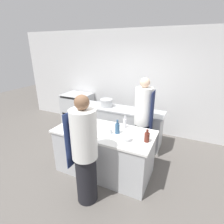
% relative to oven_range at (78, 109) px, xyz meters
% --- Properties ---
extents(ground_plane, '(16.00, 16.00, 0.00)m').
position_rel_oven_range_xyz_m(ground_plane, '(1.85, -1.72, -0.48)').
color(ground_plane, '#605B56').
extents(wall_back, '(8.00, 0.06, 2.80)m').
position_rel_oven_range_xyz_m(wall_back, '(1.85, 0.41, 0.92)').
color(wall_back, silver).
rests_on(wall_back, ground_plane).
extents(prep_counter, '(1.85, 0.87, 0.89)m').
position_rel_oven_range_xyz_m(prep_counter, '(1.85, -1.72, -0.04)').
color(prep_counter, '#B7BABC').
rests_on(prep_counter, ground_plane).
extents(pass_counter, '(2.24, 0.57, 0.89)m').
position_rel_oven_range_xyz_m(pass_counter, '(1.62, -0.46, -0.04)').
color(pass_counter, '#B7BABC').
rests_on(pass_counter, ground_plane).
extents(oven_range, '(0.83, 0.72, 0.97)m').
position_rel_oven_range_xyz_m(oven_range, '(0.00, 0.00, 0.00)').
color(oven_range, '#B7BABC').
rests_on(oven_range, ground_plane).
extents(chef_at_prep_near, '(0.40, 0.38, 1.76)m').
position_rel_oven_range_xyz_m(chef_at_prep_near, '(1.91, -2.46, 0.40)').
color(chef_at_prep_near, black).
rests_on(chef_at_prep_near, ground_plane).
extents(chef_at_stove, '(0.38, 0.36, 1.79)m').
position_rel_oven_range_xyz_m(chef_at_stove, '(2.36, -0.95, 0.42)').
color(chef_at_stove, black).
rests_on(chef_at_stove, ground_plane).
extents(bottle_olive_oil, '(0.07, 0.07, 0.24)m').
position_rel_oven_range_xyz_m(bottle_olive_oil, '(2.14, -1.43, 0.50)').
color(bottle_olive_oil, silver).
rests_on(bottle_olive_oil, prep_counter).
extents(bottle_vinegar, '(0.08, 0.08, 0.26)m').
position_rel_oven_range_xyz_m(bottle_vinegar, '(2.11, -1.71, 0.51)').
color(bottle_vinegar, '#2D5175').
rests_on(bottle_vinegar, prep_counter).
extents(bottle_wine, '(0.07, 0.07, 0.19)m').
position_rel_oven_range_xyz_m(bottle_wine, '(1.36, -1.79, 0.48)').
color(bottle_wine, '#19471E').
rests_on(bottle_wine, prep_counter).
extents(bottle_cooking_oil, '(0.09, 0.09, 0.25)m').
position_rel_oven_range_xyz_m(bottle_cooking_oil, '(1.38, -1.42, 0.51)').
color(bottle_cooking_oil, black).
rests_on(bottle_cooking_oil, prep_counter).
extents(bottle_sauce, '(0.09, 0.09, 0.22)m').
position_rel_oven_range_xyz_m(bottle_sauce, '(2.66, -1.77, 0.49)').
color(bottle_sauce, '#5B2319').
rests_on(bottle_sauce, prep_counter).
extents(bowl_mixing_large, '(0.16, 0.16, 0.07)m').
position_rel_oven_range_xyz_m(bowl_mixing_large, '(1.49, -1.56, 0.44)').
color(bowl_mixing_large, navy).
rests_on(bowl_mixing_large, prep_counter).
extents(bowl_prep_small, '(0.19, 0.19, 0.05)m').
position_rel_oven_range_xyz_m(bowl_prep_small, '(2.34, -1.86, 0.43)').
color(bowl_prep_small, '#B7BABC').
rests_on(bowl_prep_small, prep_counter).
extents(cup, '(0.09, 0.09, 0.10)m').
position_rel_oven_range_xyz_m(cup, '(1.99, -1.78, 0.46)').
color(cup, white).
rests_on(cup, prep_counter).
extents(stockpot, '(0.32, 0.32, 0.19)m').
position_rel_oven_range_xyz_m(stockpot, '(1.26, -0.46, 0.50)').
color(stockpot, '#B7BABC').
rests_on(stockpot, pass_counter).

